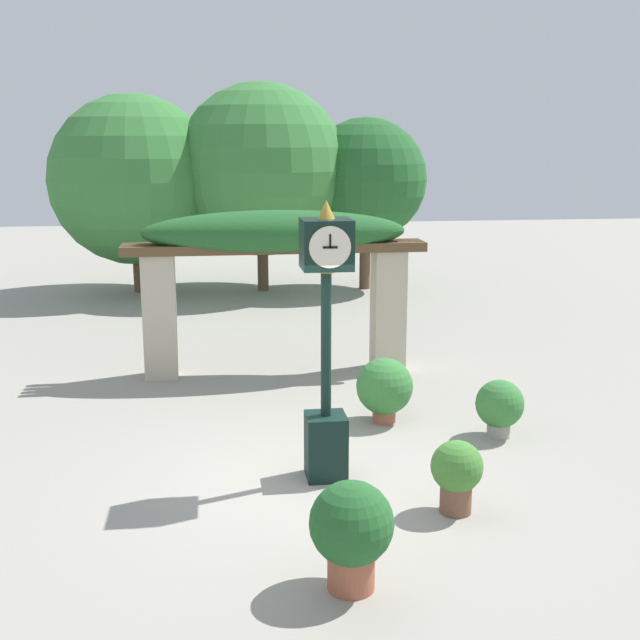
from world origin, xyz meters
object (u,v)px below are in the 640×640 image
at_px(potted_plant_far_left, 500,406).
at_px(potted_plant_far_right, 384,387).
at_px(pedestal_clock, 326,341).
at_px(potted_plant_near_right, 457,472).
at_px(potted_plant_near_left, 351,529).

bearing_deg(potted_plant_far_left, potted_plant_far_right, 150.72).
xyz_separation_m(pedestal_clock, potted_plant_far_right, (1.06, 1.73, -1.11)).
relative_size(pedestal_clock, potted_plant_near_right, 4.07).
distance_m(pedestal_clock, potted_plant_far_left, 2.86).
xyz_separation_m(potted_plant_near_left, potted_plant_near_right, (1.33, 1.30, -0.11)).
bearing_deg(potted_plant_near_right, potted_plant_near_left, -135.66).
distance_m(pedestal_clock, potted_plant_near_right, 1.99).
height_order(potted_plant_near_left, potted_plant_far_right, potted_plant_near_left).
distance_m(pedestal_clock, potted_plant_near_left, 2.60).
relative_size(potted_plant_near_right, potted_plant_far_left, 1.02).
bearing_deg(pedestal_clock, potted_plant_far_right, 58.61).
distance_m(pedestal_clock, potted_plant_far_right, 2.31).
bearing_deg(potted_plant_far_right, potted_plant_near_left, -105.99).
xyz_separation_m(pedestal_clock, potted_plant_far_left, (2.42, 0.97, -1.18)).
height_order(pedestal_clock, potted_plant_near_left, pedestal_clock).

